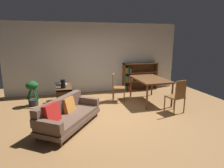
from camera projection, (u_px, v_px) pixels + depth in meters
The scene contains 11 objects.
ground_plane at pixel (114, 116), 5.26m from camera, with size 8.16×8.16×0.00m, color #9E7042.
back_wall_panel at pixel (96, 58), 7.49m from camera, with size 6.80×0.10×2.70m, color silver.
fabric_couch at pixel (67, 114), 4.53m from camera, with size 1.65×1.90×0.73m.
media_console at pixel (64, 95), 6.21m from camera, with size 0.47×1.15×0.60m.
open_laptop at pixel (62, 84), 6.33m from camera, with size 0.45×0.38×0.06m.
desk_speaker at pixel (63, 84), 5.83m from camera, with size 0.14×0.14×0.27m.
potted_floor_plant at pixel (32, 91), 5.97m from camera, with size 0.40×0.63×0.79m.
dining_table at pixel (150, 81), 6.31m from camera, with size 0.94×1.47×0.80m.
dining_chair_near at pixel (177, 95), 5.34m from camera, with size 0.52×0.50×0.97m.
dining_chair_far at pixel (117, 86), 6.43m from camera, with size 0.52×0.50×0.94m.
bookshelf at pixel (137, 77), 7.94m from camera, with size 1.47×0.31×1.12m.
Camera 1 is at (-1.32, -4.74, 2.05)m, focal length 30.37 mm.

